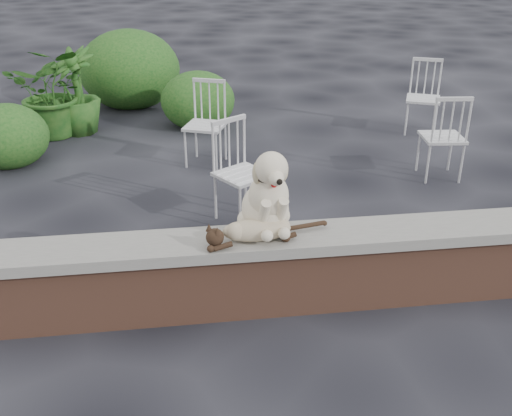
{
  "coord_description": "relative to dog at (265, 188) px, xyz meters",
  "views": [
    {
      "loc": [
        -1.46,
        -3.54,
        2.52
      ],
      "look_at": [
        -0.96,
        0.2,
        0.7
      ],
      "focal_mm": 41.68,
      "sensor_mm": 36.0,
      "label": 1
    }
  ],
  "objects": [
    {
      "name": "ground",
      "position": [
        0.91,
        -0.1,
        -0.89
      ],
      "size": [
        60.0,
        60.0,
        0.0
      ],
      "primitive_type": "plane",
      "color": "black",
      "rests_on": "ground"
    },
    {
      "name": "brick_wall",
      "position": [
        0.91,
        -0.1,
        -0.64
      ],
      "size": [
        6.0,
        0.3,
        0.5
      ],
      "primitive_type": "cube",
      "color": "brown",
      "rests_on": "ground"
    },
    {
      "name": "capstone",
      "position": [
        0.91,
        -0.1,
        -0.35
      ],
      "size": [
        6.2,
        0.4,
        0.08
      ],
      "primitive_type": "cube",
      "color": "slate",
      "rests_on": "brick_wall"
    },
    {
      "name": "dog",
      "position": [
        0.0,
        0.0,
        0.0
      ],
      "size": [
        0.49,
        0.6,
        0.63
      ],
      "primitive_type": null,
      "rotation": [
        0.0,
        0.0,
        0.15
      ],
      "color": "beige",
      "rests_on": "capstone"
    },
    {
      "name": "cat",
      "position": [
        -0.08,
        -0.15,
        -0.23
      ],
      "size": [
        1.06,
        0.4,
        0.18
      ],
      "primitive_type": null,
      "rotation": [
        0.0,
        0.0,
        0.15
      ],
      "color": "tan",
      "rests_on": "capstone"
    },
    {
      "name": "chair_b",
      "position": [
        -0.26,
        2.8,
        -0.42
      ],
      "size": [
        0.73,
        0.73,
        0.94
      ],
      "primitive_type": null,
      "rotation": [
        0.0,
        0.0,
        -0.38
      ],
      "color": "white",
      "rests_on": "ground"
    },
    {
      "name": "chair_a",
      "position": [
        -0.01,
        1.32,
        -0.42
      ],
      "size": [
        0.77,
        0.77,
        0.94
      ],
      "primitive_type": null,
      "rotation": [
        0.0,
        0.0,
        0.57
      ],
      "color": "white",
      "rests_on": "ground"
    },
    {
      "name": "chair_c",
      "position": [
        2.22,
        2.06,
        -0.42
      ],
      "size": [
        0.61,
        0.61,
        0.94
      ],
      "primitive_type": null,
      "rotation": [
        0.0,
        0.0,
        3.05
      ],
      "color": "white",
      "rests_on": "ground"
    },
    {
      "name": "chair_d",
      "position": [
        2.61,
        3.55,
        -0.42
      ],
      "size": [
        0.73,
        0.73,
        0.94
      ],
      "primitive_type": null,
      "rotation": [
        0.0,
        0.0,
        -0.4
      ],
      "color": "white",
      "rests_on": "ground"
    },
    {
      "name": "potted_plant_a",
      "position": [
        -2.11,
        4.06,
        -0.31
      ],
      "size": [
        1.11,
        0.99,
        1.16
      ],
      "primitive_type": "imported",
      "rotation": [
        0.0,
        0.0,
        -0.08
      ],
      "color": "#144917",
      "rests_on": "ground"
    },
    {
      "name": "potted_plant_b",
      "position": [
        -1.85,
        4.15,
        -0.34
      ],
      "size": [
        0.87,
        0.87,
        1.1
      ],
      "primitive_type": "imported",
      "rotation": [
        0.0,
        0.0,
        -0.69
      ],
      "color": "#144917",
      "rests_on": "ground"
    },
    {
      "name": "shrubbery",
      "position": [
        -1.25,
        4.82,
        -0.43
      ],
      "size": [
        3.18,
        3.45,
        1.18
      ],
      "color": "#144917",
      "rests_on": "ground"
    }
  ]
}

